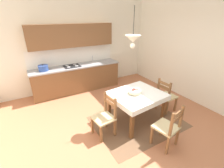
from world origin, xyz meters
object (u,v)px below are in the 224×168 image
dining_chair_camera_side (168,128)px  pendant_lamp (133,39)px  dining_table (137,98)px  dining_chair_window_side (166,96)px  kitchen_cabinetry (76,67)px  dining_chair_tv_side (105,117)px  fruit_bowl (135,91)px

dining_chair_camera_side → pendant_lamp: size_ratio=1.16×
dining_table → dining_chair_window_side: size_ratio=1.39×
dining_chair_camera_side → dining_chair_window_side: bearing=44.6°
kitchen_cabinetry → dining_chair_tv_side: kitchen_cabinetry is taller
kitchen_cabinetry → dining_table: (0.71, -2.42, -0.23)m
dining_table → dining_chair_window_side: dining_chair_window_side is taller
kitchen_cabinetry → dining_table: bearing=-73.7°
dining_chair_camera_side → pendant_lamp: 1.89m
dining_table → dining_chair_camera_side: bearing=-88.7°
dining_chair_camera_side → fruit_bowl: size_ratio=3.10×
kitchen_cabinetry → dining_table: kitchen_cabinetry is taller
dining_chair_camera_side → dining_chair_tv_side: 1.29m
dining_table → dining_chair_tv_side: size_ratio=1.39×
dining_chair_tv_side → pendant_lamp: (0.74, 0.14, 1.56)m
dining_chair_camera_side → dining_chair_window_side: 1.34m
dining_chair_tv_side → kitchen_cabinetry: bearing=85.8°
dining_table → dining_chair_camera_side: size_ratio=1.39×
fruit_bowl → dining_chair_camera_side: bearing=-85.7°
pendant_lamp → kitchen_cabinetry: bearing=103.5°
pendant_lamp → dining_chair_window_side: bearing=-5.9°
dining_chair_tv_side → fruit_bowl: bearing=6.3°
dining_chair_tv_side → dining_chair_window_side: bearing=0.8°
dining_chair_window_side → dining_chair_camera_side: bearing=-135.4°
dining_table → fruit_bowl: 0.20m
dining_chair_window_side → pendant_lamp: 1.92m
dining_table → dining_chair_camera_side: dining_chair_camera_side is taller
dining_table → pendant_lamp: (-0.15, 0.07, 1.38)m
pendant_lamp → dining_chair_tv_side: bearing=-169.2°
pendant_lamp → dining_table: bearing=-27.2°
kitchen_cabinetry → pendant_lamp: 2.67m
kitchen_cabinetry → dining_chair_window_side: 3.01m
dining_chair_camera_side → dining_chair_tv_side: same height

